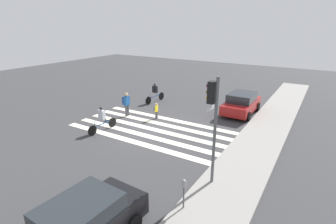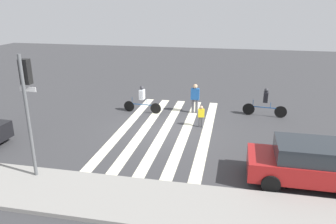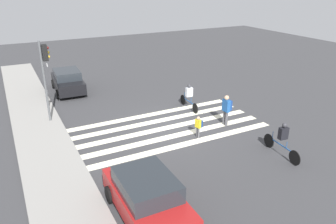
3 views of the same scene
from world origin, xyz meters
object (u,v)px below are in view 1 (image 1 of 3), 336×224
object	(u,v)px
pedestrian_child_with_backpack	(126,102)
cyclist_near_curb	(155,92)
pedestrian_adult_yellow_jacket	(156,110)
cyclist_mid_street	(102,118)
traffic_light	(213,111)
parking_meter	(184,188)
car_parked_far_curb	(241,103)

from	to	relation	value
pedestrian_child_with_backpack	cyclist_near_curb	xyz separation A→B (m)	(-3.86, -0.18, -0.13)
cyclist_near_curb	pedestrian_adult_yellow_jacket	bearing A→B (deg)	40.52
cyclist_mid_street	cyclist_near_curb	bearing A→B (deg)	-170.51
traffic_light	cyclist_near_curb	size ratio (longest dim) A/B	1.90
traffic_light	parking_meter	bearing A→B (deg)	-2.84
cyclist_near_curb	car_parked_far_curb	world-z (taller)	cyclist_near_curb
traffic_light	car_parked_far_curb	bearing A→B (deg)	-170.98
traffic_light	pedestrian_child_with_backpack	world-z (taller)	traffic_light
traffic_light	pedestrian_child_with_backpack	xyz separation A→B (m)	(-4.71, -8.31, -2.16)
cyclist_mid_street	car_parked_far_curb	distance (m)	9.93
parking_meter	cyclist_near_curb	bearing A→B (deg)	-141.66
parking_meter	car_parked_far_curb	xyz separation A→B (m)	(-11.52, -1.40, -0.18)
car_parked_far_curb	pedestrian_adult_yellow_jacket	bearing A→B (deg)	-47.66
pedestrian_adult_yellow_jacket	car_parked_far_curb	world-z (taller)	car_parked_far_curb
car_parked_far_curb	parking_meter	bearing A→B (deg)	7.47
parking_meter	car_parked_far_curb	distance (m)	11.61
cyclist_near_curb	car_parked_far_curb	bearing A→B (deg)	102.70
pedestrian_child_with_backpack	pedestrian_adult_yellow_jacket	size ratio (longest dim) A/B	1.51
cyclist_mid_street	traffic_light	bearing A→B (deg)	80.48
pedestrian_child_with_backpack	traffic_light	bearing A→B (deg)	60.27
pedestrian_adult_yellow_jacket	cyclist_near_curb	xyz separation A→B (m)	(-3.27, -2.31, 0.20)
parking_meter	pedestrian_child_with_backpack	xyz separation A→B (m)	(-6.75, -8.21, 0.04)
car_parked_far_curb	pedestrian_child_with_backpack	bearing A→B (deg)	-54.46
traffic_light	pedestrian_adult_yellow_jacket	world-z (taller)	traffic_light
parking_meter	cyclist_mid_street	world-z (taller)	cyclist_mid_street
cyclist_near_curb	traffic_light	bearing A→B (deg)	50.00
pedestrian_adult_yellow_jacket	car_parked_far_curb	distance (m)	6.27
cyclist_near_curb	cyclist_mid_street	xyz separation A→B (m)	(6.82, 0.75, -0.00)
parking_meter	pedestrian_child_with_backpack	distance (m)	10.63
traffic_light	car_parked_far_curb	size ratio (longest dim) A/B	1.11
parking_meter	car_parked_far_curb	bearing A→B (deg)	-173.05
traffic_light	car_parked_far_curb	distance (m)	9.89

